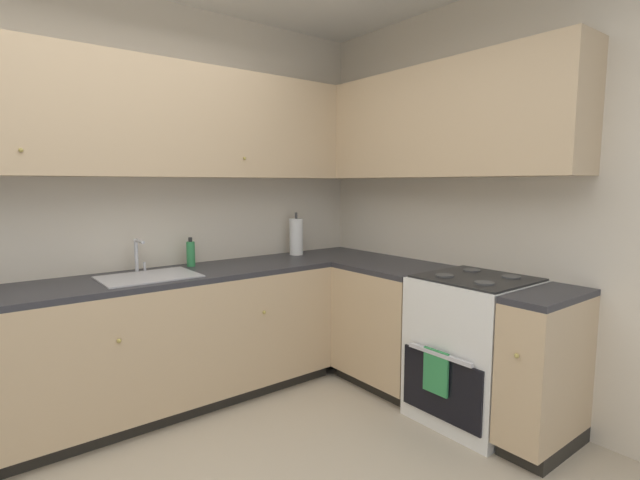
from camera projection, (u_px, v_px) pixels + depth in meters
The scene contains 13 objects.
wall_back at pixel (89, 203), 2.96m from camera, with size 4.25×0.05×2.67m, color beige.
wall_right at pixel (519, 204), 2.92m from camera, with size 0.05×3.46×2.67m, color beige.
lower_cabinets_back at pixel (180, 341), 3.09m from camera, with size 2.08×0.62×0.85m.
countertop_back at pixel (177, 276), 3.03m from camera, with size 3.29×0.60×0.04m, color #2D2D33.
lower_cabinets_right at pixel (427, 337), 3.16m from camera, with size 0.62×1.59×0.85m.
countertop_right at pixel (428, 273), 3.11m from camera, with size 0.60×1.59×0.03m.
oven_range at pixel (475, 348), 2.89m from camera, with size 0.68×0.62×1.04m.
upper_cabinets_back at pixel (138, 119), 2.92m from camera, with size 2.97×0.34×0.72m.
upper_cabinets_right at pixel (424, 125), 3.22m from camera, with size 0.32×2.14×0.72m.
sink at pixel (149, 284), 2.89m from camera, with size 0.56×0.40×0.10m.
faucet at pixel (138, 252), 3.04m from camera, with size 0.07×0.16×0.22m.
soap_bottle at pixel (191, 254), 3.26m from camera, with size 0.06×0.06×0.20m.
paper_towel_roll at pixel (296, 237), 3.78m from camera, with size 0.11×0.11×0.35m.
Camera 1 is at (-0.68, -1.53, 1.46)m, focal length 26.31 mm.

